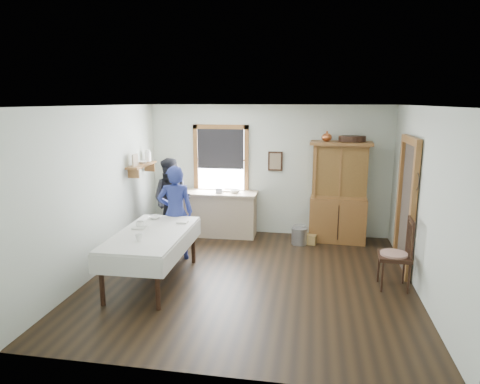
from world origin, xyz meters
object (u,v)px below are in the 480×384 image
Objects in this scene: figure_dark at (172,203)px; wicker_basket at (308,239)px; work_counter at (218,214)px; spindle_chair at (395,253)px; dining_table at (153,257)px; pail at (299,236)px; woman_blue at (176,216)px; china_hutch at (339,192)px.

wicker_basket is at bearing 9.48° from figure_dark.
spindle_chair is at bearing -34.66° from work_counter.
dining_table is 3.10m from pail.
woman_blue is (-2.32, -1.22, 0.69)m from wicker_basket.
china_hutch is at bearing 13.27° from figure_dark.
wicker_basket is 0.20× the size of woman_blue.
pail is (2.19, 2.19, -0.24)m from dining_table.
work_counter is 1.03× the size of woman_blue.
woman_blue is at bearing 87.49° from dining_table.
china_hutch is 3.91m from dining_table.
work_counter is 1.05× the size of figure_dark.
work_counter is 3.81m from spindle_chair.
figure_dark is (-2.73, -0.20, 0.68)m from wicker_basket.
spindle_chair is 0.70× the size of woman_blue.
figure_dark is (-3.29, -0.47, -0.23)m from china_hutch.
dining_table is 6.30× the size of wicker_basket.
work_counter is at bearing 79.12° from dining_table.
work_counter is at bearing 149.42° from spindle_chair.
china_hutch reaches higher than figure_dark.
spindle_chair is at bearing -50.89° from pail.
figure_dark reaches higher than work_counter.
china_hutch is (2.45, 0.01, 0.54)m from work_counter.
woman_blue is at bearing -63.09° from figure_dark.
woman_blue is at bearing -150.07° from china_hutch.
pail is 1.04× the size of wicker_basket.
dining_table is 2.12m from figure_dark.
work_counter reaches higher than wicker_basket.
woman_blue is at bearing -107.45° from work_counter.
china_hutch reaches higher than wicker_basket.
pail is at bearing 132.26° from spindle_chair.
dining_table is at bearing -170.72° from spindle_chair.
spindle_chair reaches higher than pail.
spindle_chair reaches higher than work_counter.
work_counter is 1.00m from figure_dark.
spindle_chair is (3.65, 0.39, 0.15)m from dining_table.
pail is at bearing -11.39° from work_counter.
wicker_basket is (2.37, 2.26, -0.31)m from dining_table.
wicker_basket is (1.88, -0.25, -0.37)m from work_counter.
spindle_chair is 0.71× the size of figure_dark.
work_counter is at bearing 33.48° from figure_dark.
dining_table is 3.28m from wicker_basket.
china_hutch is 6.05× the size of pail.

